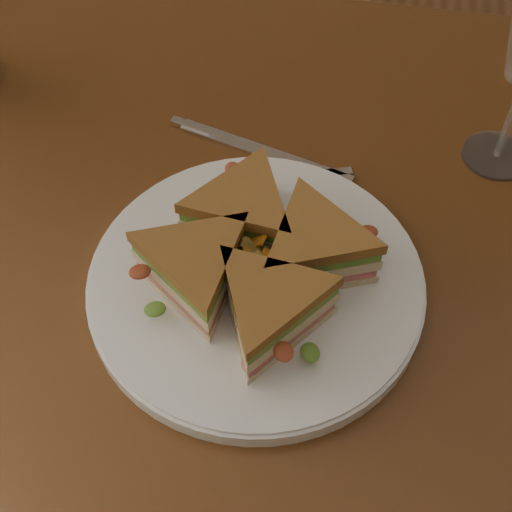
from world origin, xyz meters
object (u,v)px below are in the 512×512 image
object	(u,v)px
table	(218,276)
knife	(253,149)
sandwich_wedges	(256,259)
spoon	(222,185)
plate	(256,283)

from	to	relation	value
table	knife	world-z (taller)	knife
sandwich_wedges	knife	distance (m)	0.19
table	knife	size ratio (longest dim) A/B	5.70
table	spoon	distance (m)	0.11
table	sandwich_wedges	size ratio (longest dim) A/B	4.65
sandwich_wedges	plate	bearing A→B (deg)	63.43
table	spoon	size ratio (longest dim) A/B	6.78
table	sandwich_wedges	xyz separation A→B (m)	(0.06, -0.08, 0.14)
plate	table	bearing A→B (deg)	126.63
spoon	knife	distance (m)	0.06
plate	sandwich_wedges	xyz separation A→B (m)	(-0.00, -0.00, 0.04)
table	sandwich_wedges	world-z (taller)	sandwich_wedges
sandwich_wedges	spoon	size ratio (longest dim) A/B	1.46
sandwich_wedges	spoon	xyz separation A→B (m)	(-0.06, 0.12, -0.04)
plate	sandwich_wedges	distance (m)	0.04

